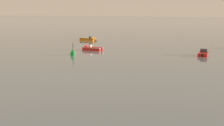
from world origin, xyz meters
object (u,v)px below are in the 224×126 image
Objects in this scene: motorboat_moored_0 at (204,54)px; channel_buoy at (73,53)px; motorboat_moored_4 at (90,49)px; motorboat_moored_3 at (91,40)px.

channel_buoy is (-21.77, -8.11, 0.20)m from motorboat_moored_0.
motorboat_moored_4 is at bearing 94.17° from channel_buoy.
motorboat_moored_0 is 22.43m from motorboat_moored_4.
motorboat_moored_3 is at bearing -55.47° from motorboat_moored_4.
motorboat_moored_3 is at bearing 108.22° from channel_buoy.
motorboat_moored_3 is (-31.21, 20.56, -0.02)m from motorboat_moored_0.
motorboat_moored_3 reaches higher than motorboat_moored_4.
motorboat_moored_0 is 0.86× the size of motorboat_moored_3.
channel_buoy reaches higher than motorboat_moored_0.
channel_buoy is at bearing 104.79° from motorboat_moored_4.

